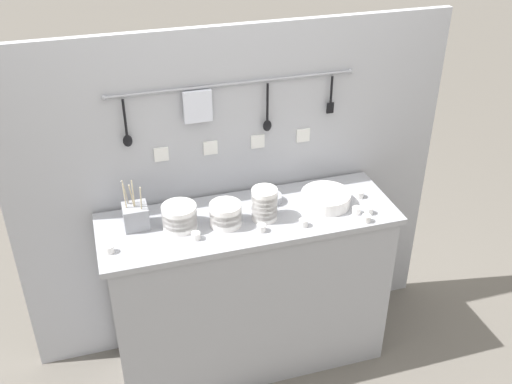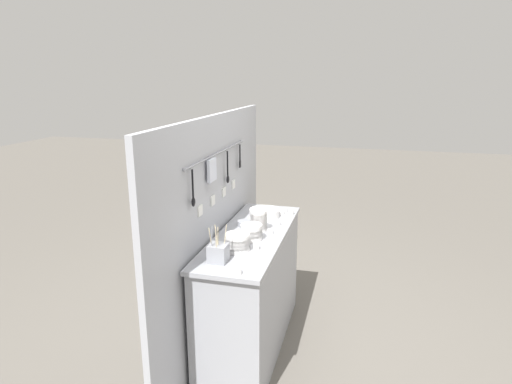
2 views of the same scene
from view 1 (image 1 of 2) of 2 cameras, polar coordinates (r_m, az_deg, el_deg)
The scene contains 17 objects.
ground_plane at distance 3.51m, azimuth -0.59°, elevation -15.16°, with size 20.00×20.00×0.00m, color #666059.
counter at distance 3.19m, azimuth -0.64°, elevation -9.35°, with size 1.46×0.49×0.94m.
back_wall at distance 3.15m, azimuth -2.10°, elevation -0.19°, with size 2.26×0.08×1.80m.
bowl_stack_tall_left at distance 2.83m, azimuth -2.91°, elevation -2.12°, with size 0.15×0.15×0.11m.
bowl_stack_back_corner at distance 2.83m, azimuth -7.30°, elevation -2.34°, with size 0.16×0.16×0.12m.
bowl_stack_short_front at distance 2.85m, azimuth 0.81°, elevation -1.15°, with size 0.12×0.12×0.16m.
plate_stack at distance 3.01m, azimuth 6.63°, elevation -0.57°, with size 0.25×0.25×0.07m.
steel_mixing_bowl at distance 3.01m, azimuth 1.48°, elevation -0.61°, with size 0.11×0.11×0.04m.
cutlery_caddy at distance 2.86m, azimuth -11.39°, elevation -2.25°, with size 0.12×0.12×0.24m.
cup_back_left at distance 3.10m, azimuth 9.82°, elevation -0.22°, with size 0.04×0.04×0.04m.
cup_edge_far at distance 2.91m, azimuth 10.45°, elevation -2.50°, with size 0.04×0.04×0.04m.
cup_front_right at distance 2.74m, azimuth -13.80°, elevation -5.30°, with size 0.04×0.04×0.04m.
cup_edge_near at distance 2.76m, azimuth -5.76°, elevation -4.18°, with size 0.04×0.04×0.04m.
cup_back_right at distance 2.84m, azimuth 4.54°, elevation -2.95°, with size 0.04×0.04×0.04m.
cup_beside_plates at distance 2.97m, azimuth 10.69°, elevation -1.74°, with size 0.04×0.04×0.04m.
cup_by_caddy at distance 2.96m, azimuth 9.55°, elevation -1.75°, with size 0.04×0.04×0.04m.
cup_centre at distance 2.80m, azimuth 0.50°, elevation -3.45°, with size 0.04×0.04×0.04m.
Camera 1 is at (-0.66, -2.33, 2.55)m, focal length 42.00 mm.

